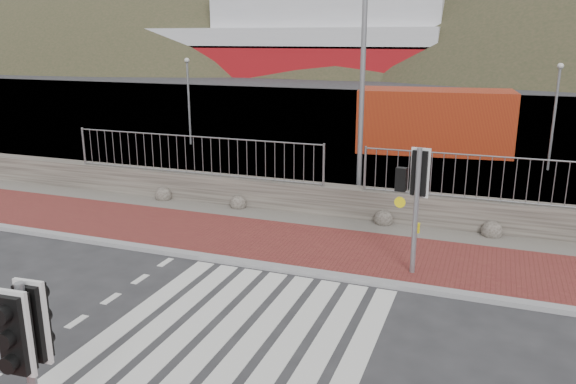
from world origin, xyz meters
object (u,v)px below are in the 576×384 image
at_px(streetlight, 368,47).
at_px(shipping_container, 434,121).
at_px(traffic_signal_near, 27,345).
at_px(traffic_signal_far, 416,184).
at_px(ferry, 285,35).

relative_size(streetlight, shipping_container, 1.26).
xyz_separation_m(traffic_signal_near, traffic_signal_far, (3.03, 7.58, 0.19)).
relative_size(ferry, shipping_container, 7.44).
bearing_deg(traffic_signal_far, shipping_container, -78.64).
height_order(ferry, shipping_container, ferry).
xyz_separation_m(ferry, streetlight, (25.02, -59.81, -0.58)).
xyz_separation_m(traffic_signal_far, shipping_container, (-1.14, 14.43, -0.66)).
bearing_deg(ferry, streetlight, -67.30).
xyz_separation_m(ferry, traffic_signal_near, (24.05, -71.72, -3.50)).
height_order(ferry, traffic_signal_near, ferry).
xyz_separation_m(ferry, shipping_container, (25.94, -49.72, -3.96)).
bearing_deg(traffic_signal_near, streetlight, 81.26).
xyz_separation_m(streetlight, shipping_container, (0.93, 10.09, -3.38)).
bearing_deg(streetlight, traffic_signal_far, -58.70).
bearing_deg(shipping_container, traffic_signal_far, -91.78).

